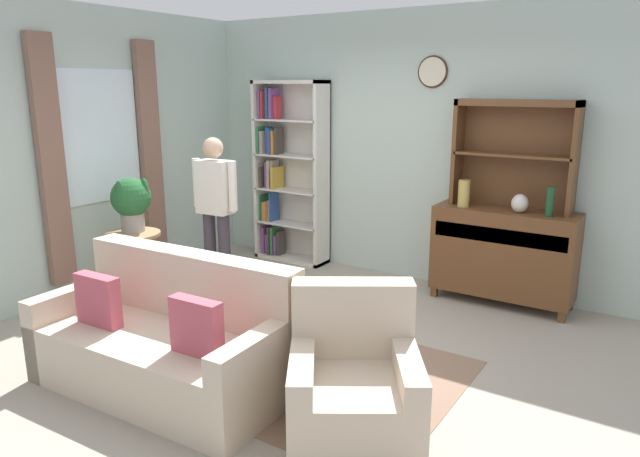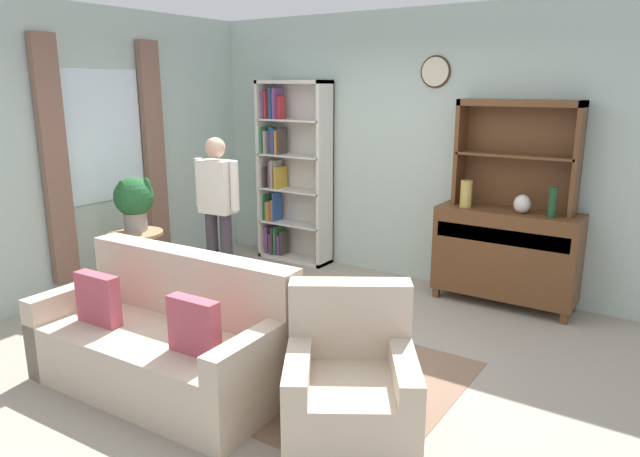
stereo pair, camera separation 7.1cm
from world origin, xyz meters
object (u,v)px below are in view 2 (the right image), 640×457
Objects in this scene: armchair_floral at (350,390)px; bottle_wine at (552,202)px; sideboard at (506,253)px; book_stack at (246,291)px; sideboard_hutch at (518,140)px; coffee_table at (241,300)px; bookshelf at (289,173)px; vase_tall at (466,194)px; plant_stand at (138,257)px; couch_floral at (166,342)px; vase_round at (522,204)px; potted_plant_small at (173,283)px; person_reading at (218,204)px; potted_plant_large at (134,199)px.

bottle_wine is at bearing 78.89° from armchair_floral.
sideboard is 2.52m from book_stack.
sideboard_hutch is 0.67m from bottle_wine.
sideboard is 1.63× the size of coffee_table.
sideboard_hutch is (2.61, 0.02, 0.51)m from bookshelf.
bookshelf reaches higher than vase_tall.
book_stack is at bearing -132.09° from bottle_wine.
plant_stand is 2.96× the size of book_stack.
vase_tall reaches higher than coffee_table.
vase_tall is 2.32m from book_stack.
bookshelf is at bearing 110.88° from couch_floral.
vase_tall is 3.07m from couch_floral.
armchair_floral is at bearing -16.18° from plant_stand.
vase_tall reaches higher than sideboard.
armchair_floral is at bearing -83.85° from vase_tall.
sideboard is 1.98× the size of plant_stand.
sideboard_hutch reaches higher than book_stack.
vase_round reaches higher than coffee_table.
bookshelf is at bearing 87.45° from potted_plant_small.
bookshelf reaches higher than vase_round.
sideboard is at bearing -90.00° from sideboard_hutch.
bookshelf is 1.34m from person_reading.
vase_tall is 0.16× the size of person_reading.
vase_tall is at bearing 62.99° from book_stack.
vase_tall is 0.32× the size of coffee_table.
person_reading reaches higher than plant_stand.
sideboard is 0.67m from vase_tall.
armchair_floral is at bearing -30.59° from person_reading.
armchair_floral is (2.49, -2.74, -0.76)m from bookshelf.
vase_round is 3.29m from couch_floral.
person_reading is (-1.00, 1.60, 0.59)m from couch_floral.
potted_plant_small is at bearing 6.82° from potted_plant_large.
sideboard is 5.88× the size of book_stack.
bookshelf reaches higher than plant_stand.
plant_stand is at bearing -147.43° from vase_tall.
vase_tall reaches higher than vase_round.
vase_round is at bearing 27.49° from potted_plant_large.
sideboard is at bearing 152.83° from vase_round.
potted_plant_small is 0.39× the size of coffee_table.
couch_floral is at bearing -34.05° from potted_plant_large.
vase_tall is 2.69m from armchair_floral.
vase_tall is 0.82× the size of potted_plant_small.
sideboard_hutch is 3.54m from couch_floral.
book_stack is at bearing -9.92° from plant_stand.
sideboard_hutch is 0.67m from vase_tall.
potted_plant_small is at bearing -152.35° from bottle_wine.
armchair_floral is at bearing -92.44° from sideboard.
book_stack is (-1.02, -2.00, -0.57)m from vase_tall.
armchair_floral reaches higher than potted_plant_small.
coffee_table is 3.62× the size of book_stack.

